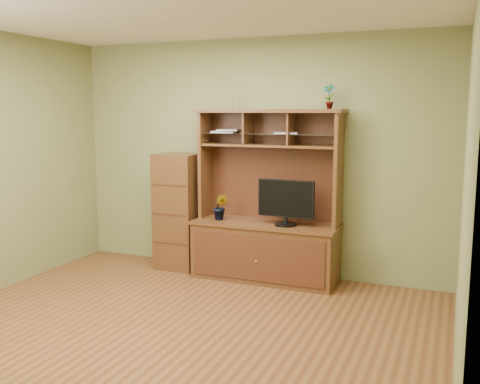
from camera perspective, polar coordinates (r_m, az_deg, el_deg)
The scene contains 8 objects.
room at distance 4.41m, azimuth -7.69°, elevation 1.68°, with size 4.54×4.04×2.74m.
media_hutch at distance 6.01m, azimuth 2.80°, elevation -4.42°, with size 1.66×0.61×1.90m.
monitor at distance 5.78m, azimuth 4.91°, elevation -1.01°, with size 0.63×0.24×0.50m.
orchid_plant at distance 6.07m, azimuth -2.09°, elevation -1.59°, with size 0.17×0.13×0.30m, color #385C1F.
top_plant at distance 5.75m, azimuth 9.49°, elevation 10.04°, with size 0.14×0.09×0.26m, color #3A6122.
reed_diffuser at distance 6.10m, azimuth -1.06°, elevation 9.94°, with size 0.06×0.06×0.30m.
magazines at distance 6.03m, azimuth 0.51°, elevation 6.46°, with size 1.05×0.26×0.04m.
side_cabinet at distance 6.46m, azimuth -6.55°, elevation -2.04°, with size 0.49×0.45×1.38m.
Camera 1 is at (2.19, -3.79, 1.88)m, focal length 40.00 mm.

